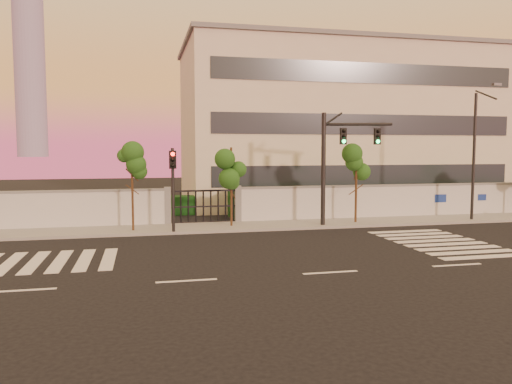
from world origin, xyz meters
TOP-DOWN VIEW (x-y plane):
  - ground at (0.00, 0.00)m, footprint 120.00×120.00m
  - sidewalk at (0.00, 10.50)m, footprint 60.00×3.00m
  - perimeter_wall at (0.10, 12.00)m, footprint 60.00×0.36m
  - hedge_row at (1.17, 14.74)m, footprint 41.00×4.25m
  - institutional_building at (9.00, 21.99)m, footprint 24.40×12.40m
  - distant_skyscraper at (-65.00, 280.00)m, footprint 16.00×16.00m
  - road_markings at (-1.58, 3.76)m, footprint 57.00×7.62m
  - street_tree_c at (-6.84, 9.99)m, footprint 1.46×1.16m
  - street_tree_d at (-1.65, 10.41)m, footprint 1.45×1.15m
  - street_tree_e at (5.51, 10.16)m, footprint 1.60×1.27m
  - traffic_signal_main at (4.09, 9.59)m, footprint 3.92×1.15m
  - traffic_signal_secondary at (-4.86, 9.09)m, footprint 0.34×0.33m
  - streetlight_east at (12.66, 9.48)m, footprint 0.47×1.90m

SIDE VIEW (x-z plane):
  - ground at x=0.00m, z-range 0.00..0.00m
  - road_markings at x=-1.58m, z-range 0.00..0.02m
  - sidewalk at x=0.00m, z-range 0.00..0.15m
  - hedge_row at x=1.17m, z-range -0.08..1.72m
  - perimeter_wall at x=0.10m, z-range -0.03..2.17m
  - traffic_signal_secondary at x=-4.86m, z-range 0.59..4.95m
  - street_tree_d at x=-1.65m, z-range 1.04..5.44m
  - street_tree_c at x=-6.84m, z-range 1.05..5.51m
  - street_tree_e at x=5.51m, z-range 1.06..5.53m
  - traffic_signal_main at x=4.09m, z-range 0.83..7.10m
  - streetlight_east at x=12.66m, z-range 0.32..8.22m
  - institutional_building at x=9.00m, z-range 0.03..12.28m
  - distant_skyscraper at x=-65.00m, z-range 2.98..120.98m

